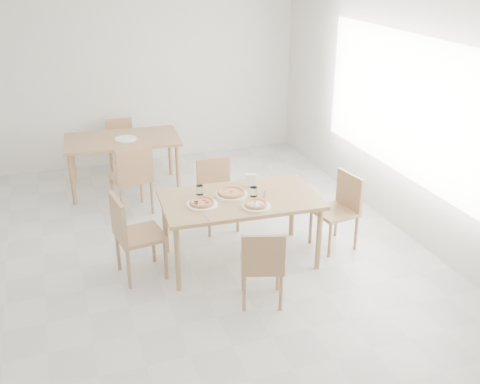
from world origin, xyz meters
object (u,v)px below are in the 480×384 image
object	(u,v)px
plate_margherita	(231,194)
second_table	(122,144)
chair_west	(131,231)
pizza_mushroom	(256,204)
pizza_margherita	(231,193)
main_table	(240,204)
plate_empty	(126,139)
chair_back_n	(121,142)
napkin_holder	(251,181)
chair_back_s	(132,175)
tumbler_a	(200,190)
plate_mushroom	(256,206)
plate_pepperoni	(202,204)
chair_east	(341,205)
chair_south	(262,263)
tumbler_b	(254,192)
chair_north	(216,189)
pizza_pepperoni	(202,202)

from	to	relation	value
plate_margherita	second_table	size ratio (longest dim) A/B	0.22
chair_west	pizza_mushroom	distance (m)	1.29
pizza_margherita	pizza_mushroom	size ratio (longest dim) A/B	0.97
main_table	pizza_margherita	size ratio (longest dim) A/B	5.70
plate_empty	pizza_mushroom	bearing A→B (deg)	-70.60
chair_back_n	napkin_holder	bearing A→B (deg)	-66.89
chair_back_s	chair_back_n	bearing A→B (deg)	-102.69
chair_back_n	tumbler_a	bearing A→B (deg)	-77.91
plate_mushroom	second_table	xyz separation A→B (m)	(-0.95, 2.65, -0.09)
plate_pepperoni	pizza_margherita	size ratio (longest dim) A/B	1.08
pizza_margherita	chair_east	bearing A→B (deg)	-6.48
chair_back_s	plate_empty	world-z (taller)	chair_back_s
chair_south	tumbler_a	size ratio (longest dim) A/B	8.00
plate_pepperoni	chair_back_s	world-z (taller)	chair_back_s
tumbler_b	plate_empty	xyz separation A→B (m)	(-0.98, 2.32, -0.04)
main_table	chair_west	size ratio (longest dim) A/B	1.84
chair_north	chair_west	size ratio (longest dim) A/B	0.92
main_table	plate_mushroom	size ratio (longest dim) A/B	5.71
chair_south	pizza_margherita	size ratio (longest dim) A/B	2.73
pizza_margherita	second_table	xyz separation A→B (m)	(-0.80, 2.29, -0.11)
main_table	chair_back_s	distance (m)	1.78
pizza_pepperoni	plate_margherita	bearing A→B (deg)	20.63
plate_margherita	pizza_margherita	distance (m)	0.02
second_table	plate_empty	size ratio (longest dim) A/B	5.40
pizza_margherita	tumbler_a	world-z (taller)	tumbler_a
napkin_holder	chair_back_n	bearing A→B (deg)	127.21
plate_margherita	plate_empty	xyz separation A→B (m)	(-0.76, 2.23, 0.00)
plate_mushroom	plate_pepperoni	xyz separation A→B (m)	(-0.50, 0.22, 0.00)
chair_north	tumbler_b	world-z (taller)	tumbler_b
second_table	chair_back_n	bearing A→B (deg)	89.37
chair_east	plate_mushroom	xyz separation A→B (m)	(-1.10, -0.21, 0.26)
plate_margherita	plate_mushroom	bearing A→B (deg)	-67.83
pizza_mushroom	chair_back_n	xyz separation A→B (m)	(-0.88, 3.38, -0.32)
plate_mushroom	second_table	world-z (taller)	plate_mushroom
main_table	chair_north	xyz separation A→B (m)	(0.01, 0.89, -0.19)
chair_back_n	plate_margherita	bearing A→B (deg)	-72.65
pizza_margherita	napkin_holder	world-z (taller)	napkin_holder
pizza_margherita	tumbler_b	world-z (taller)	tumbler_b
chair_back_s	chair_back_n	world-z (taller)	chair_back_s
main_table	chair_back_n	size ratio (longest dim) A/B	2.14
pizza_pepperoni	tumbler_b	xyz separation A→B (m)	(0.57, 0.04, 0.02)
chair_south	plate_mushroom	xyz separation A→B (m)	(0.16, 0.59, 0.29)
chair_east	tumbler_b	distance (m)	1.08
chair_north	napkin_holder	distance (m)	0.75
chair_north	tumbler_a	world-z (taller)	tumbler_a
pizza_pepperoni	napkin_holder	distance (m)	0.70
tumbler_a	pizza_margherita	bearing A→B (deg)	-23.00
chair_north	chair_back_s	world-z (taller)	chair_back_s
pizza_mushroom	chair_back_s	xyz separation A→B (m)	(-0.96, 1.80, -0.24)
pizza_mushroom	plate_empty	distance (m)	2.74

